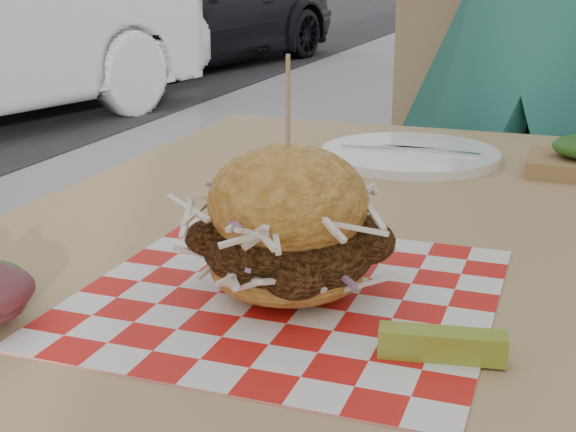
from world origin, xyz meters
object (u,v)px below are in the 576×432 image
at_px(car_dark, 192,10).
at_px(diner, 539,19).
at_px(patio_table, 346,292).
at_px(patio_chair, 475,177).
at_px(sandwich, 288,231).

bearing_deg(car_dark, diner, -45.09).
xyz_separation_m(car_dark, patio_table, (3.56, -6.80, 0.11)).
bearing_deg(patio_chair, sandwich, -76.62).
distance_m(diner, patio_table, 1.03).
height_order(patio_table, patio_chair, patio_chair).
bearing_deg(patio_table, car_dark, 117.60).
relative_size(diner, sandwich, 8.68).
height_order(diner, sandwich, diner).
xyz_separation_m(car_dark, sandwich, (3.56, -7.01, 0.25)).
height_order(car_dark, patio_table, car_dark).
relative_size(diner, patio_table, 1.53).
height_order(diner, car_dark, diner).
distance_m(car_dark, patio_chair, 6.79).
height_order(patio_chair, sandwich, sandwich).
height_order(patio_table, sandwich, sandwich).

